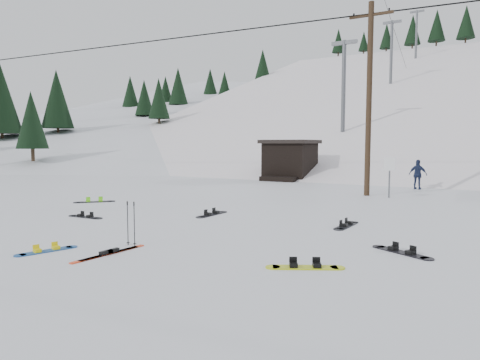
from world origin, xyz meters
The scene contains 21 objects.
ground centered at (0.00, 0.00, 0.00)m, with size 200.00×200.00×0.00m, color silver.
ski_slope centered at (0.00, 55.00, -12.00)m, with size 60.00×75.00×45.00m, color white.
ridge_left centered at (-36.00, 48.00, -11.00)m, with size 34.00×85.00×38.00m, color silver.
treeline_left centered at (-34.00, 40.00, 0.00)m, with size 20.00×64.00×10.00m, color black, non-canonical shape.
treeline_crest centered at (0.00, 86.00, 0.00)m, with size 50.00×6.00×10.00m, color black, non-canonical shape.
utility_pole centered at (2.00, 14.00, 4.68)m, with size 2.00×0.26×9.00m.
trail_sign centered at (3.10, 13.58, 1.27)m, with size 0.50×0.09×1.85m.
lift_hut centered at (-5.00, 20.94, 1.36)m, with size 3.40×4.10×2.75m.
lift_tower_near centered at (-4.00, 30.00, 7.86)m, with size 2.20×0.36×8.00m.
lift_tower_mid centered at (-4.00, 50.00, 14.36)m, with size 2.20×0.36×8.00m.
lift_tower_far centered at (-4.00, 70.00, 20.86)m, with size 2.20×0.36×8.00m.
hero_snowboard centered at (-1.71, -0.50, 0.03)m, with size 0.59×1.35×0.10m.
hero_skis centered at (-0.28, 0.04, 0.03)m, with size 0.28×1.94×0.10m.
ski_poles centered at (-0.46, 0.91, 0.55)m, with size 0.30×0.08×1.07m.
board_scatter_a centered at (-4.67, 3.07, 0.03)m, with size 1.45×0.33×0.10m.
board_scatter_b centered at (-1.27, 5.61, 0.03)m, with size 0.35×1.63×0.11m.
board_scatter_c centered at (-7.39, 5.84, 0.03)m, with size 1.26×1.33×0.12m.
board_scatter_d centered at (5.34, 3.42, 0.03)m, with size 1.42×0.87×0.11m.
board_scatter_e centered at (3.89, 1.22, 0.03)m, with size 1.42×0.90×0.11m.
board_scatter_f centered at (3.35, 5.93, 0.03)m, with size 0.37×1.61×0.11m.
skier_navy centered at (3.70, 18.23, 0.81)m, with size 0.95×0.39×1.61m, color #1C2648.
Camera 1 is at (6.92, -6.59, 2.45)m, focal length 32.00 mm.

